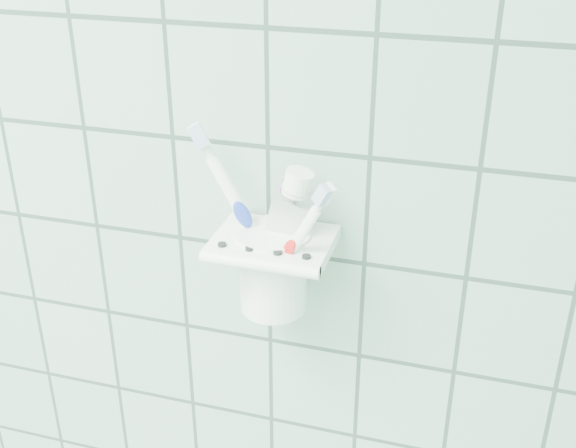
% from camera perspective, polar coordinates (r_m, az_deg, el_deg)
% --- Properties ---
extents(holder_bracket, '(0.12, 0.10, 0.04)m').
position_cam_1_polar(holder_bracket, '(0.73, -1.13, -1.57)').
color(holder_bracket, white).
rests_on(holder_bracket, wall_back).
extents(cup, '(0.08, 0.08, 0.09)m').
position_cam_1_polar(cup, '(0.74, -1.19, -3.40)').
color(cup, white).
rests_on(cup, holder_bracket).
extents(toothbrush_pink, '(0.10, 0.03, 0.20)m').
position_cam_1_polar(toothbrush_pink, '(0.71, 0.21, 1.05)').
color(toothbrush_pink, white).
rests_on(toothbrush_pink, cup).
extents(toothbrush_blue, '(0.03, 0.08, 0.22)m').
position_cam_1_polar(toothbrush_blue, '(0.71, -1.34, 1.97)').
color(toothbrush_blue, white).
rests_on(toothbrush_blue, cup).
extents(toothbrush_orange, '(0.08, 0.04, 0.17)m').
position_cam_1_polar(toothbrush_orange, '(0.71, -2.54, -0.28)').
color(toothbrush_orange, white).
rests_on(toothbrush_orange, cup).
extents(toothpaste_tube, '(0.07, 0.04, 0.16)m').
position_cam_1_polar(toothpaste_tube, '(0.73, -1.66, 0.12)').
color(toothpaste_tube, silver).
rests_on(toothpaste_tube, cup).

